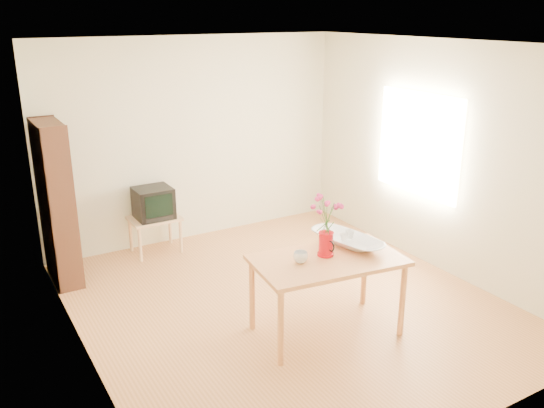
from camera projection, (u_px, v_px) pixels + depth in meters
room at (290, 182)px, 5.56m from camera, size 4.50×4.50×4.50m
table at (328, 267)px, 5.23m from camera, size 1.43×0.93×0.75m
tv_stand at (155, 223)px, 7.10m from camera, size 0.60×0.45×0.46m
bookshelf at (57, 209)px, 6.23m from camera, size 0.28×0.70×1.80m
pitcher at (326, 245)px, 5.24m from camera, size 0.15×0.23×0.23m
flowers at (327, 214)px, 5.14m from camera, size 0.26×0.26×0.37m
mug at (301, 257)px, 5.11m from camera, size 0.16×0.16×0.10m
bowl at (348, 220)px, 5.45m from camera, size 0.61×0.61×0.49m
teacup_a at (344, 226)px, 5.44m from camera, size 0.09×0.09×0.06m
teacup_b at (350, 223)px, 5.50m from camera, size 0.08×0.08×0.07m
television at (153, 202)px, 7.03m from camera, size 0.44×0.41×0.38m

